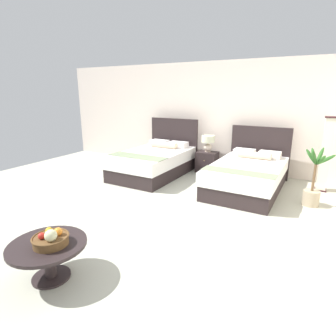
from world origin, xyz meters
The scene contains 10 objects.
ground_plane centered at (0.00, 0.00, -0.01)m, with size 9.47×9.96×0.02m, color #B2B3A0.
wall_back centered at (0.00, 3.18, 1.34)m, with size 9.47×0.12×2.69m, color silver.
bed_near_window centered at (-1.11, 1.86, 0.33)m, with size 1.39×2.16×1.28m.
bed_near_corner centered at (1.11, 1.86, 0.31)m, with size 1.37×2.21×1.19m.
nightstand centered at (-0.07, 2.68, 0.26)m, with size 0.50×0.41×0.52m.
table_lamp centered at (-0.07, 2.70, 0.77)m, with size 0.33×0.33×0.40m.
coffee_table centered at (-0.09, -2.00, 0.32)m, with size 0.80×0.80×0.42m.
fruit_bowl centered at (-0.03, -2.00, 0.49)m, with size 0.37×0.37×0.20m.
floor_lamp_corner centered at (2.46, 2.51, 0.75)m, with size 0.22×0.22×1.50m.
potted_palm centered at (2.30, 1.54, 0.33)m, with size 0.49×0.49×1.05m.
Camera 1 is at (2.23, -3.64, 1.93)m, focal length 29.31 mm.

